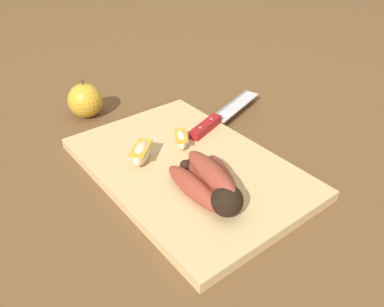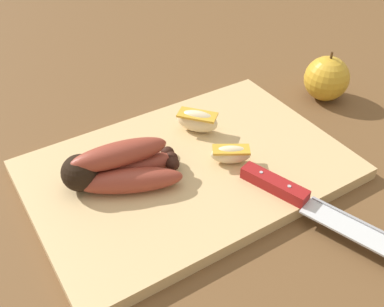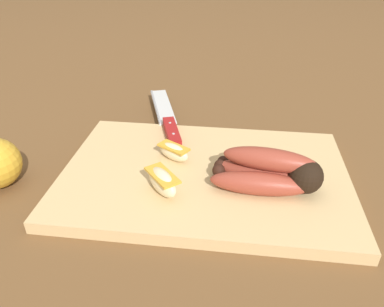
% 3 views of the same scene
% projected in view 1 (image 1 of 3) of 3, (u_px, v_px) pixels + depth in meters
% --- Properties ---
extents(ground_plane, '(6.00, 6.00, 0.00)m').
position_uv_depth(ground_plane, '(189.00, 165.00, 0.77)').
color(ground_plane, brown).
extents(cutting_board, '(0.46, 0.31, 0.02)m').
position_uv_depth(cutting_board, '(187.00, 167.00, 0.74)').
color(cutting_board, tan).
rests_on(cutting_board, ground_plane).
extents(banana_bunch, '(0.17, 0.12, 0.06)m').
position_uv_depth(banana_bunch, '(211.00, 183.00, 0.65)').
color(banana_bunch, black).
rests_on(banana_bunch, cutting_board).
extents(chefs_knife, '(0.12, 0.27, 0.02)m').
position_uv_depth(chefs_knife, '(217.00, 119.00, 0.87)').
color(chefs_knife, silver).
rests_on(chefs_knife, cutting_board).
extents(apple_wedge_near, '(0.06, 0.07, 0.04)m').
position_uv_depth(apple_wedge_near, '(141.00, 153.00, 0.73)').
color(apple_wedge_near, beige).
rests_on(apple_wedge_near, cutting_board).
extents(apple_wedge_middle, '(0.06, 0.05, 0.03)m').
position_uv_depth(apple_wedge_middle, '(181.00, 139.00, 0.78)').
color(apple_wedge_middle, beige).
rests_on(apple_wedge_middle, cutting_board).
extents(whole_apple, '(0.08, 0.08, 0.09)m').
position_uv_depth(whole_apple, '(85.00, 100.00, 0.92)').
color(whole_apple, gold).
rests_on(whole_apple, ground_plane).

